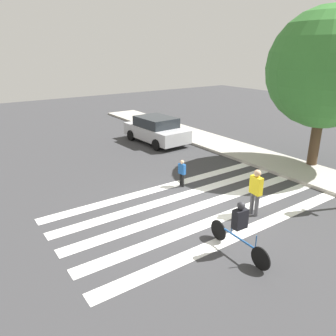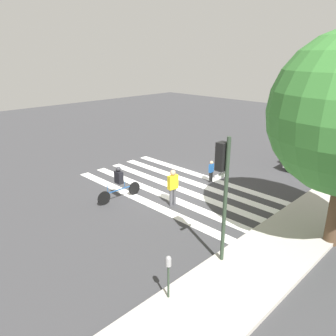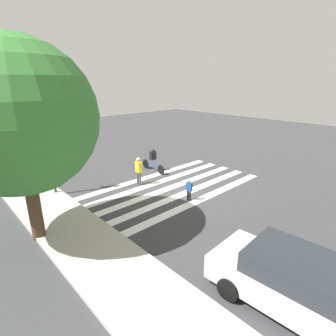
# 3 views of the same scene
# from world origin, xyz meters

# --- Properties ---
(ground_plane) EXTENTS (60.00, 60.00, 0.00)m
(ground_plane) POSITION_xyz_m (0.00, 0.00, 0.00)
(ground_plane) COLOR #38383A
(sidewalk_curb) EXTENTS (36.00, 2.50, 0.14)m
(sidewalk_curb) POSITION_xyz_m (0.00, 6.25, 0.07)
(sidewalk_curb) COLOR #ADA89E
(sidewalk_curb) RESTS_ON ground_plane
(crosswalk_stripes) EXTENTS (4.82, 10.00, 0.01)m
(crosswalk_stripes) POSITION_xyz_m (0.00, 0.00, 0.00)
(crosswalk_stripes) COLOR white
(crosswalk_stripes) RESTS_ON ground_plane
(traffic_light) EXTENTS (0.60, 0.50, 4.13)m
(traffic_light) POSITION_xyz_m (3.46, 5.18, 2.90)
(traffic_light) COLOR #283828
(traffic_light) RESTS_ON ground_plane
(parking_meter) EXTENTS (0.15, 0.15, 1.42)m
(parking_meter) POSITION_xyz_m (5.87, 5.33, 1.06)
(parking_meter) COLOR #283828
(parking_meter) RESTS_ON ground_plane
(street_tree) EXTENTS (5.20, 5.20, 7.16)m
(street_tree) POSITION_xyz_m (-0.16, 7.33, 4.54)
(street_tree) COLOR #4C3826
(street_tree) RESTS_ON ground_plane
(pedestrian_child_with_backpack) EXTENTS (0.48, 0.27, 1.64)m
(pedestrian_child_with_backpack) POSITION_xyz_m (1.54, 1.28, 0.93)
(pedestrian_child_with_backpack) COLOR #4C4C51
(pedestrian_child_with_backpack) RESTS_ON ground_plane
(pedestrian_adult_yellow_jacket) EXTENTS (0.33, 0.19, 1.14)m
(pedestrian_adult_yellow_jacket) POSITION_xyz_m (-1.84, 0.75, 0.64)
(pedestrian_adult_yellow_jacket) COLOR black
(pedestrian_adult_yellow_jacket) RESTS_ON ground_plane
(cyclist_far_lane) EXTENTS (2.28, 0.41, 1.59)m
(cyclist_far_lane) POSITION_xyz_m (2.82, -0.84, 0.86)
(cyclist_far_lane) COLOR black
(cyclist_far_lane) RESTS_ON ground_plane
(car_parked_far_curb) EXTENTS (4.42, 2.26, 1.56)m
(car_parked_far_curb) POSITION_xyz_m (-8.09, 3.54, 0.79)
(car_parked_far_curb) COLOR #B7B7BC
(car_parked_far_curb) RESTS_ON ground_plane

